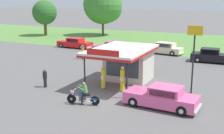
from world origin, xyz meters
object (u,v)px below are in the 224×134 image
at_px(gas_pump_offside, 122,80).
at_px(motorcycle_with_rider, 84,95).
at_px(roadside_pole_sign, 194,48).
at_px(bystander_strolling_foreground, 45,78).
at_px(gas_pump_nearside, 103,78).
at_px(featured_classic_sedan, 162,97).
at_px(parked_car_back_row_far_right, 213,56).
at_px(bystander_standing_back_lot, 83,52).
at_px(parked_car_back_row_centre, 112,48).
at_px(parked_car_back_row_far_left, 162,48).
at_px(bystander_leaning_by_kiosk, 115,61).
at_px(parked_car_second_row_spare, 75,43).

distance_m(gas_pump_offside, motorcycle_with_rider, 3.95).
bearing_deg(roadside_pole_sign, bystander_strolling_foreground, -162.24).
relative_size(gas_pump_nearside, gas_pump_offside, 0.94).
xyz_separation_m(motorcycle_with_rider, featured_classic_sedan, (4.96, 1.78, 0.02)).
height_order(parked_car_back_row_far_right, bystander_strolling_foreground, parked_car_back_row_far_right).
distance_m(gas_pump_nearside, parked_car_back_row_far_right, 15.45).
height_order(gas_pump_offside, bystander_standing_back_lot, gas_pump_offside).
height_order(parked_car_back_row_far_right, roadside_pole_sign, roadside_pole_sign).
bearing_deg(parked_car_back_row_far_right, gas_pump_nearside, -116.35).
relative_size(parked_car_back_row_centre, roadside_pole_sign, 1.06).
bearing_deg(bystander_standing_back_lot, featured_classic_sedan, -41.01).
height_order(gas_pump_offside, featured_classic_sedan, gas_pump_offside).
distance_m(gas_pump_offside, parked_car_back_row_far_left, 16.62).
distance_m(motorcycle_with_rider, roadside_pole_sign, 8.80).
bearing_deg(parked_car_back_row_far_right, bystander_standing_back_lot, -161.69).
bearing_deg(bystander_strolling_foreground, bystander_leaning_by_kiosk, 71.75).
height_order(gas_pump_nearside, bystander_standing_back_lot, gas_pump_nearside).
height_order(motorcycle_with_rider, parked_car_back_row_centre, motorcycle_with_rider).
relative_size(motorcycle_with_rider, roadside_pole_sign, 0.45).
bearing_deg(parked_car_back_row_far_left, gas_pump_nearside, -90.76).
height_order(motorcycle_with_rider, parked_car_back_row_far_left, motorcycle_with_rider).
distance_m(bystander_strolling_foreground, bystander_standing_back_lot, 11.24).
xyz_separation_m(parked_car_second_row_spare, bystander_strolling_foreground, (8.13, -17.28, 0.12)).
bearing_deg(bystander_strolling_foreground, gas_pump_offside, 15.74).
relative_size(gas_pump_nearside, featured_classic_sedan, 0.37).
bearing_deg(gas_pump_offside, roadside_pole_sign, 20.17).
bearing_deg(featured_classic_sedan, gas_pump_nearside, 159.98).
relative_size(gas_pump_nearside, bystander_strolling_foreground, 1.25).
bearing_deg(motorcycle_with_rider, bystander_strolling_foreground, 157.31).
relative_size(gas_pump_offside, bystander_strolling_foreground, 1.34).
xyz_separation_m(bystander_standing_back_lot, roadside_pole_sign, (14.00, -7.31, 2.62)).
distance_m(parked_car_back_row_far_right, roadside_pole_sign, 12.34).
bearing_deg(bystander_leaning_by_kiosk, motorcycle_with_rider, -77.33).
xyz_separation_m(parked_car_back_row_centre, bystander_strolling_foreground, (1.53, -16.03, 0.11)).
relative_size(featured_classic_sedan, bystander_standing_back_lot, 3.15).
height_order(parked_car_back_row_far_right, parked_car_second_row_spare, parked_car_back_row_far_right).
xyz_separation_m(parked_car_back_row_far_right, parked_car_back_row_far_left, (-6.64, 2.71, -0.02)).
distance_m(gas_pump_nearside, parked_car_second_row_spare, 20.00).
height_order(gas_pump_offside, parked_car_back_row_far_right, gas_pump_offside).
bearing_deg(parked_car_back_row_far_right, parked_car_back_row_centre, 177.90).
xyz_separation_m(parked_car_back_row_centre, bystander_standing_back_lot, (-1.43, -5.18, 0.19)).
distance_m(gas_pump_offside, bystander_leaning_by_kiosk, 7.08).
height_order(featured_classic_sedan, bystander_leaning_by_kiosk, bystander_leaning_by_kiosk).
height_order(parked_car_back_row_far_left, bystander_standing_back_lot, bystander_standing_back_lot).
relative_size(parked_car_back_row_far_right, bystander_leaning_by_kiosk, 3.11).
relative_size(featured_classic_sedan, bystander_leaning_by_kiosk, 3.02).
relative_size(gas_pump_offside, featured_classic_sedan, 0.39).
distance_m(motorcycle_with_rider, bystander_strolling_foreground, 5.23).
bearing_deg(motorcycle_with_rider, parked_car_back_row_centre, 109.39).
distance_m(featured_classic_sedan, parked_car_back_row_centre, 19.81).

